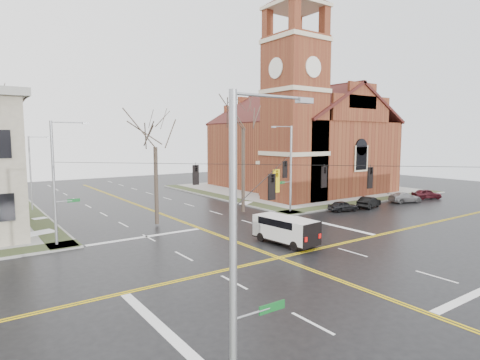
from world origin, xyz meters
TOP-DOWN VIEW (x-y plane):
  - ground at (0.00, 0.00)m, footprint 120.00×120.00m
  - sidewalks at (0.00, 0.00)m, footprint 80.00×80.00m
  - road_markings at (0.00, 0.00)m, footprint 100.00×100.00m
  - church at (24.76, 24.78)m, footprint 24.28×27.48m
  - signal_pole_ne at (11.32, 11.50)m, footprint 2.75×0.22m
  - signal_pole_nw at (-11.32, 11.50)m, footprint 2.75×0.22m
  - signal_pole_sw at (-11.32, -11.50)m, footprint 2.75×0.22m
  - span_wires at (0.00, 0.00)m, footprint 23.02×23.02m
  - traffic_signals at (-0.00, -0.67)m, footprint 8.21×8.26m
  - streetlight_north_a at (-10.65, 28.00)m, footprint 2.30×0.20m
  - streetlight_north_b at (-10.65, 48.00)m, footprint 2.30×0.20m
  - cargo_van at (2.68, 2.62)m, footprint 2.53×5.39m
  - parked_car_a at (16.70, 8.80)m, footprint 3.58×2.16m
  - parked_car_b at (20.81, 8.56)m, footprint 4.07×2.27m
  - parked_car_c at (27.52, 8.34)m, footprint 4.51×2.88m
  - parked_car_d at (32.44, 8.41)m, footprint 4.09×2.96m
  - tree_nw_near at (-2.64, 13.80)m, footprint 4.00×4.00m
  - tree_ne at (7.24, 14.16)m, footprint 4.00×4.00m

SIDE VIEW (x-z plane):
  - ground at x=0.00m, z-range 0.00..0.00m
  - road_markings at x=0.00m, z-range 0.00..0.01m
  - sidewalks at x=0.00m, z-range -0.01..0.16m
  - parked_car_a at x=16.70m, z-range 0.00..1.14m
  - parked_car_c at x=27.52m, z-range 0.00..1.22m
  - parked_car_b at x=20.81m, z-range 0.00..1.27m
  - parked_car_d at x=32.44m, z-range 0.00..1.29m
  - cargo_van at x=2.68m, z-range 0.18..2.16m
  - streetlight_north_a at x=-10.65m, z-range 0.47..8.47m
  - streetlight_north_b at x=-10.65m, z-range 0.47..8.47m
  - signal_pole_ne at x=11.32m, z-range 0.45..9.45m
  - signal_pole_nw at x=-11.32m, z-range 0.45..9.45m
  - signal_pole_sw at x=-11.32m, z-range 0.45..9.45m
  - traffic_signals at x=0.00m, z-range 4.80..6.10m
  - span_wires at x=0.00m, z-range 6.18..6.22m
  - tree_nw_near at x=-2.64m, z-range 2.35..12.79m
  - church at x=24.76m, z-range -5.32..22.18m
  - tree_ne at x=7.24m, z-range 2.93..16.13m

